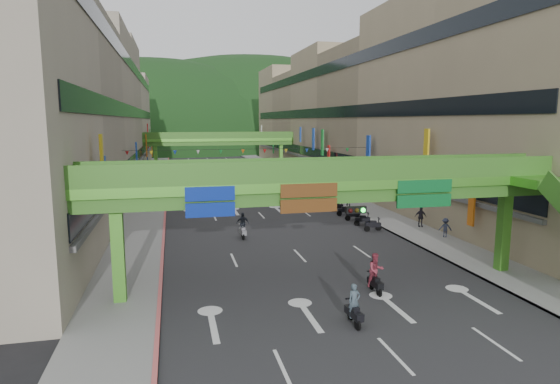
# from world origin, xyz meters

# --- Properties ---
(ground) EXTENTS (320.00, 320.00, 0.00)m
(ground) POSITION_xyz_m (0.00, 0.00, 0.00)
(ground) COLOR black
(ground) RESTS_ON ground
(road_slab) EXTENTS (18.00, 140.00, 0.02)m
(road_slab) POSITION_xyz_m (0.00, 50.00, 0.01)
(road_slab) COLOR #28282B
(road_slab) RESTS_ON ground
(sidewalk_left) EXTENTS (4.00, 140.00, 0.15)m
(sidewalk_left) POSITION_xyz_m (-11.00, 50.00, 0.07)
(sidewalk_left) COLOR gray
(sidewalk_left) RESTS_ON ground
(sidewalk_right) EXTENTS (4.00, 140.00, 0.15)m
(sidewalk_right) POSITION_xyz_m (11.00, 50.00, 0.07)
(sidewalk_right) COLOR gray
(sidewalk_right) RESTS_ON ground
(curb_left) EXTENTS (0.20, 140.00, 0.18)m
(curb_left) POSITION_xyz_m (-9.10, 50.00, 0.09)
(curb_left) COLOR #CC5959
(curb_left) RESTS_ON ground
(curb_right) EXTENTS (0.20, 140.00, 0.18)m
(curb_right) POSITION_xyz_m (9.10, 50.00, 0.09)
(curb_right) COLOR gray
(curb_right) RESTS_ON ground
(building_row_left) EXTENTS (12.80, 95.00, 19.00)m
(building_row_left) POSITION_xyz_m (-18.93, 50.00, 9.46)
(building_row_left) COLOR #9E937F
(building_row_left) RESTS_ON ground
(building_row_right) EXTENTS (12.80, 95.00, 19.00)m
(building_row_right) POSITION_xyz_m (18.93, 50.00, 9.46)
(building_row_right) COLOR gray
(building_row_right) RESTS_ON ground
(overpass_near) EXTENTS (28.00, 12.27, 7.10)m
(overpass_near) POSITION_xyz_m (0.93, 5.38, 5.21)
(overpass_near) COLOR #4C9E2D
(overpass_near) RESTS_ON ground
(overpass_far) EXTENTS (28.00, 2.20, 7.10)m
(overpass_far) POSITION_xyz_m (0.00, 65.00, 5.40)
(overpass_far) COLOR #4C9E2D
(overpass_far) RESTS_ON ground
(hill_left) EXTENTS (168.00, 140.00, 112.00)m
(hill_left) POSITION_xyz_m (-15.00, 160.00, 0.00)
(hill_left) COLOR #1C4419
(hill_left) RESTS_ON ground
(hill_right) EXTENTS (208.00, 176.00, 128.00)m
(hill_right) POSITION_xyz_m (25.00, 180.00, 0.00)
(hill_right) COLOR #1C4419
(hill_right) RESTS_ON ground
(bunting_string) EXTENTS (26.00, 0.36, 0.47)m
(bunting_string) POSITION_xyz_m (0.00, 30.00, 5.96)
(bunting_string) COLOR black
(bunting_string) RESTS_ON ground
(scooter_rider_near) EXTENTS (0.63, 1.60, 1.91)m
(scooter_rider_near) POSITION_xyz_m (-0.51, 1.00, 0.88)
(scooter_rider_near) COLOR black
(scooter_rider_near) RESTS_ON ground
(scooter_rider_mid) EXTENTS (0.92, 1.60, 2.19)m
(scooter_rider_mid) POSITION_xyz_m (2.08, 4.45, 1.14)
(scooter_rider_mid) COLOR black
(scooter_rider_mid) RESTS_ON ground
(scooter_rider_left) EXTENTS (1.02, 1.60, 2.05)m
(scooter_rider_left) POSITION_xyz_m (-3.07, 17.62, 1.03)
(scooter_rider_left) COLOR gray
(scooter_rider_left) RESTS_ON ground
(scooter_rider_far) EXTENTS (0.97, 1.60, 2.21)m
(scooter_rider_far) POSITION_xyz_m (-3.66, 37.03, 1.13)
(scooter_rider_far) COLOR #7D1000
(scooter_rider_far) RESTS_ON ground
(parked_scooter_row) EXTENTS (1.60, 9.41, 1.08)m
(parked_scooter_row) POSITION_xyz_m (7.80, 21.93, 0.52)
(parked_scooter_row) COLOR black
(parked_scooter_row) RESTS_ON ground
(car_silver) EXTENTS (1.91, 3.92, 1.24)m
(car_silver) POSITION_xyz_m (-6.00, 59.03, 0.62)
(car_silver) COLOR #B9B9C2
(car_silver) RESTS_ON ground
(car_yellow) EXTENTS (2.12, 4.63, 1.54)m
(car_yellow) POSITION_xyz_m (0.06, 49.13, 0.77)
(car_yellow) COLOR #DBED1A
(car_yellow) RESTS_ON ground
(pedestrian_red) EXTENTS (0.84, 0.68, 1.62)m
(pedestrian_red) POSITION_xyz_m (9.80, 30.59, 0.81)
(pedestrian_red) COLOR #C33256
(pedestrian_red) RESTS_ON ground
(pedestrian_dark) EXTENTS (1.06, 0.59, 1.70)m
(pedestrian_dark) POSITION_xyz_m (12.20, 17.64, 0.85)
(pedestrian_dark) COLOR #24212B
(pedestrian_dark) RESTS_ON ground
(pedestrian_blue) EXTENTS (0.82, 0.69, 1.50)m
(pedestrian_blue) POSITION_xyz_m (12.20, 13.91, 0.75)
(pedestrian_blue) COLOR #323851
(pedestrian_blue) RESTS_ON ground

